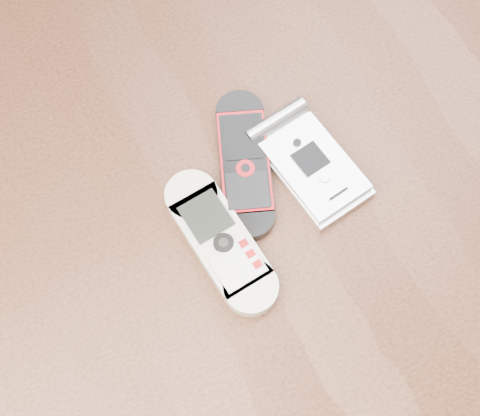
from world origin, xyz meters
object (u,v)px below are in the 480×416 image
at_px(table, 236,253).
at_px(nokia_black_red, 244,163).
at_px(nokia_white, 220,241).
at_px(motorola_razr, 312,165).

height_order(table, nokia_black_red, nokia_black_red).
distance_m(table, nokia_white, 0.12).
xyz_separation_m(nokia_white, motorola_razr, (0.10, 0.03, 0.00)).
bearing_deg(nokia_white, motorola_razr, 9.05).
relative_size(nokia_white, nokia_black_red, 0.99).
bearing_deg(nokia_white, table, 33.68).
xyz_separation_m(nokia_black_red, motorola_razr, (0.05, -0.03, 0.00)).
height_order(nokia_white, nokia_black_red, nokia_white).
bearing_deg(table, nokia_black_red, 53.77).
relative_size(table, nokia_black_red, 8.51).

